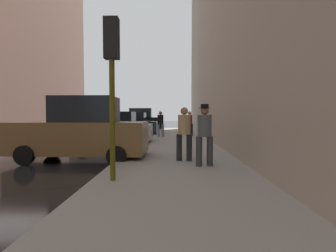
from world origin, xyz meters
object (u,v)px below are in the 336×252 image
Objects in this scene: parked_silver_sedan at (114,129)px; pedestrian_in_jeans at (160,122)px; fire_hydrant at (150,133)px; parked_black_suv at (139,121)px; pedestrian_with_beanie at (205,132)px; traffic_light at (112,63)px; pedestrian_in_red_jacket at (189,122)px; pedestrian_in_tan_coat at (184,131)px; parked_dark_green_sedan at (131,125)px; parked_bronze_suv at (82,131)px.

pedestrian_in_jeans reaches higher than parked_silver_sedan.
parked_silver_sedan reaches higher than fire_hydrant.
parked_black_suv is 18.47m from pedestrian_with_beanie.
traffic_light is 2.11× the size of pedestrian_in_jeans.
pedestrian_in_jeans is 1.00× the size of pedestrian_in_red_jacket.
pedestrian_in_tan_coat is at bearing 55.82° from traffic_light.
parked_black_suv is 2.60× the size of pedestrian_with_beanie.
parked_black_suv is at bearing 90.00° from parked_dark_green_sedan.
parked_silver_sedan is at bearing -131.80° from fire_hydrant.
parked_dark_green_sedan is at bearing 90.00° from parked_bronze_suv.
pedestrian_with_beanie is at bearing -58.72° from parked_silver_sedan.
parked_black_suv reaches higher than fire_hydrant.
fire_hydrant is 10.71m from traffic_light.
traffic_light is 3.25m from pedestrian_with_beanie.
traffic_light is at bearing -143.51° from pedestrian_with_beanie.
parked_black_suv reaches higher than pedestrian_in_red_jacket.
parked_dark_green_sedan is 12.44m from pedestrian_in_tan_coat.
pedestrian_in_jeans is (0.57, 11.62, -1.65)m from traffic_light.
traffic_light is 11.75m from pedestrian_in_jeans.
pedestrian_in_tan_coat and pedestrian_in_red_jacket have the same top height.
pedestrian_in_red_jacket is (4.41, -1.97, 0.26)m from parked_dark_green_sedan.
parked_silver_sedan is at bearing -90.00° from parked_dark_green_sedan.
traffic_light is 12.84m from pedestrian_in_red_jacket.
pedestrian_in_jeans reaches higher than parked_dark_green_sedan.
pedestrian_in_red_jacket is (0.29, 10.80, -0.03)m from pedestrian_with_beanie.
parked_bronze_suv is 3.67m from pedestrian_in_tan_coat.
pedestrian_with_beanie reaches higher than fire_hydrant.
parked_black_suv is at bearing 102.88° from pedestrian_with_beanie.
pedestrian_in_tan_coat is (1.77, -7.93, 0.61)m from fire_hydrant.
pedestrian_in_red_jacket is at bearing -24.11° from parked_dark_green_sedan.
pedestrian_in_jeans is 1.00× the size of pedestrian_in_tan_coat.
pedestrian_in_jeans and pedestrian_in_red_jacket have the same top height.
pedestrian_in_red_jacket is (0.83, 9.94, 0.00)m from pedestrian_in_tan_coat.
traffic_light is at bearing -101.58° from pedestrian_in_red_jacket.
fire_hydrant is at bearing 75.76° from parked_bronze_suv.
parked_bronze_suv is 4.21m from traffic_light.
traffic_light is 2.11× the size of pedestrian_in_red_jacket.
pedestrian_in_tan_coat is 0.96× the size of pedestrian_with_beanie.
parked_black_suv reaches higher than pedestrian_in_jeans.
parked_silver_sedan is 0.91× the size of parked_black_suv.
pedestrian_in_red_jacket is at bearing 37.56° from fire_hydrant.
parked_silver_sedan is 5.97m from pedestrian_in_red_jacket.
parked_bronze_suv is 2.71× the size of pedestrian_in_tan_coat.
pedestrian_with_beanie is 1.04× the size of pedestrian_in_red_jacket.
parked_bronze_suv and parked_black_suv have the same top height.
fire_hydrant is (1.80, -9.21, -0.54)m from parked_black_suv.
parked_bronze_suv is at bearing -115.82° from pedestrian_in_red_jacket.
fire_hydrant is at bearing 102.59° from pedestrian_in_tan_coat.
parked_bronze_suv is 6.59× the size of fire_hydrant.
parked_bronze_suv is at bearing -90.00° from parked_dark_green_sedan.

